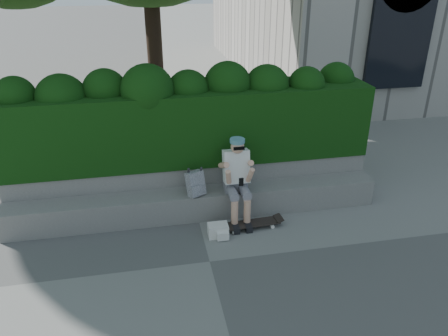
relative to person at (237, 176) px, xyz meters
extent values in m
plane|color=slate|center=(-0.62, -1.07, -0.75)|extent=(80.00, 80.00, 0.00)
cube|color=gray|center=(-0.62, 0.18, -0.53)|extent=(6.00, 0.45, 0.45)
cube|color=gray|center=(-0.62, 0.66, -0.38)|extent=(6.00, 0.50, 0.75)
cube|color=black|center=(-0.62, 0.88, 0.60)|extent=(6.00, 1.00, 1.20)
cylinder|color=black|center=(-0.99, 4.11, 0.89)|extent=(0.35, 0.35, 3.28)
cube|color=slate|center=(0.00, 0.13, -0.19)|extent=(0.36, 0.26, 0.22)
cube|color=silver|center=(0.00, 0.06, 0.15)|extent=(0.40, 0.32, 0.55)
sphere|color=tan|center=(0.00, -0.01, 0.51)|extent=(0.21, 0.21, 0.21)
cylinder|color=teal|center=(0.00, 0.01, 0.60)|extent=(0.23, 0.23, 0.06)
cube|color=black|center=(0.00, -0.29, 0.05)|extent=(0.07, 0.02, 0.13)
cylinder|color=tan|center=(-0.10, -0.31, -0.51)|extent=(0.11, 0.11, 0.47)
cylinder|color=tan|center=(0.10, -0.31, -0.51)|extent=(0.11, 0.11, 0.47)
cube|color=black|center=(-0.10, -0.37, -0.70)|extent=(0.10, 0.26, 0.10)
cube|color=black|center=(0.10, -0.37, -0.70)|extent=(0.10, 0.26, 0.10)
cube|color=black|center=(0.17, -0.35, -0.67)|extent=(0.91, 0.28, 0.02)
cylinder|color=silver|center=(-0.14, -0.47, -0.72)|extent=(0.06, 0.04, 0.06)
cylinder|color=silver|center=(-0.15, -0.28, -0.72)|extent=(0.06, 0.04, 0.06)
cylinder|color=silver|center=(0.49, -0.43, -0.72)|extent=(0.06, 0.04, 0.06)
cylinder|color=silver|center=(0.47, -0.24, -0.72)|extent=(0.06, 0.04, 0.06)
cube|color=#A7A7AB|center=(-0.65, 0.08, -0.11)|extent=(0.30, 0.25, 0.39)
cube|color=silver|center=(-0.39, -0.46, -0.65)|extent=(0.31, 0.22, 0.20)
camera|label=1|loc=(-1.37, -5.97, 3.06)|focal=35.00mm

